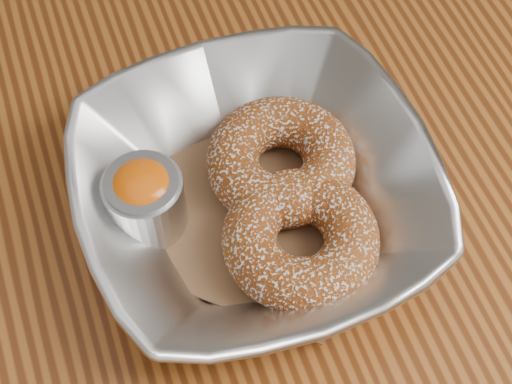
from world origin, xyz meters
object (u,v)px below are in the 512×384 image
object	(u,v)px
donut_front	(300,239)
table	(207,207)
ramekin	(145,199)
donut_back	(281,161)
serving_bowl	(256,194)

from	to	relation	value
donut_front	table	bearing A→B (deg)	104.80
donut_front	ramekin	size ratio (longest dim) A/B	1.86
table	ramekin	bearing A→B (deg)	-131.53
donut_front	donut_back	bearing A→B (deg)	81.12
donut_back	donut_front	xyz separation A→B (m)	(-0.01, -0.06, -0.00)
table	serving_bowl	xyz separation A→B (m)	(0.02, -0.08, 0.13)
donut_back	ramekin	xyz separation A→B (m)	(-0.09, -0.00, 0.01)
serving_bowl	ramekin	distance (m)	0.07
ramekin	table	bearing A→B (deg)	48.47
table	serving_bowl	size ratio (longest dim) A/B	5.27
table	donut_front	distance (m)	0.17
serving_bowl	donut_front	size ratio (longest dim) A/B	2.32
serving_bowl	donut_back	bearing A→B (deg)	38.09
table	donut_back	size ratio (longest dim) A/B	12.16
donut_back	ramekin	bearing A→B (deg)	-177.88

